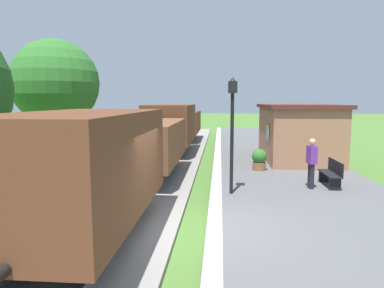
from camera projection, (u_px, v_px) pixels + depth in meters
The scene contains 13 objects.
ground_plane at pixel (197, 238), 8.10m from camera, with size 160.00×160.00×0.00m, color #47702D.
platform_slab at pixel (337, 237), 7.82m from camera, with size 6.00×60.00×0.25m, color #565659.
platform_edge_stripe at pixel (214, 228), 8.03m from camera, with size 0.36×60.00×0.01m, color silver.
track_ballast at pixel (98, 232), 8.28m from camera, with size 3.80×60.00×0.12m, color gray.
rail_near at pixel (128, 228), 8.21m from camera, with size 0.07×60.00×0.14m, color slate.
rail_far at pixel (69, 226), 8.32m from camera, with size 0.07×60.00×0.14m, color slate.
freight_train at pixel (160, 135), 16.74m from camera, with size 2.50×26.00×2.72m.
station_hut at pixel (297, 132), 17.25m from camera, with size 3.50×5.80×2.78m.
bench_near_hut at pixel (332, 173), 11.93m from camera, with size 0.42×1.50×0.91m.
person_waiting at pixel (312, 161), 11.55m from camera, with size 0.30×0.41×1.71m.
potted_planter at pixel (259, 159), 14.70m from camera, with size 0.64×0.64×0.92m.
lamp_post_near at pixel (232, 114), 10.71m from camera, with size 0.28×0.28×3.70m.
tree_trackside_far at pixel (55, 83), 17.26m from camera, with size 4.33×4.33×6.27m.
Camera 1 is at (0.50, -7.74, 3.21)m, focal length 32.07 mm.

